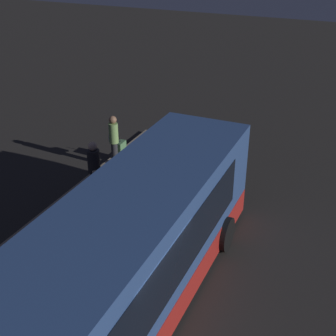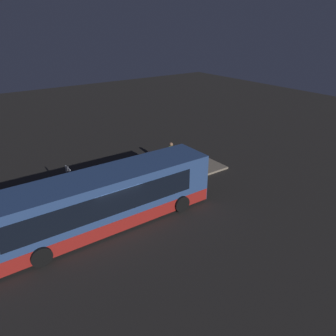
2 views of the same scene
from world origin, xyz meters
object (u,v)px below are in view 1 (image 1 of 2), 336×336
at_px(bus_lead, 103,289).
at_px(passenger_waiting, 114,138).
at_px(suitcase, 120,150).
at_px(passenger_boarding, 64,249).
at_px(passenger_with_bags, 94,167).

height_order(bus_lead, passenger_waiting, bus_lead).
height_order(bus_lead, suitcase, bus_lead).
xyz_separation_m(bus_lead, passenger_boarding, (1.04, 1.71, -0.27)).
distance_m(passenger_waiting, passenger_with_bags, 2.30).
bearing_deg(passenger_with_bags, passenger_boarding, 62.39).
xyz_separation_m(bus_lead, passenger_with_bags, (4.84, 3.26, -0.29)).
xyz_separation_m(passenger_boarding, passenger_waiting, (6.01, 2.16, -0.01)).
relative_size(bus_lead, passenger_with_bags, 6.42).
bearing_deg(bus_lead, passenger_waiting, 28.70).
height_order(passenger_boarding, suitcase, passenger_boarding).
bearing_deg(passenger_boarding, passenger_with_bags, -154.40).
relative_size(passenger_with_bags, suitcase, 2.14).
distance_m(bus_lead, passenger_boarding, 2.02).
bearing_deg(passenger_boarding, suitcase, -158.01).
height_order(bus_lead, passenger_boarding, bus_lead).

